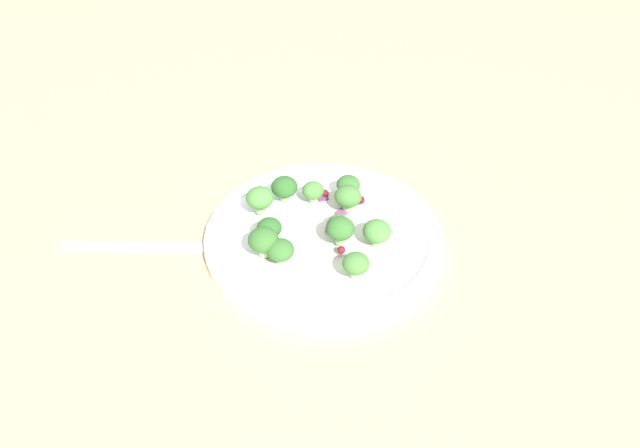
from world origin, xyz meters
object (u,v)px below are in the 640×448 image
at_px(plate, 320,238).
at_px(broccoli_floret_2, 356,264).
at_px(broccoli_floret_0, 269,228).
at_px(fork, 166,246).
at_px(broccoli_floret_1, 280,251).

height_order(plate, broccoli_floret_2, broccoli_floret_2).
bearing_deg(plate, broccoli_floret_0, -113.30).
height_order(broccoli_floret_0, fork, broccoli_floret_0).
relative_size(broccoli_floret_0, broccoli_floret_2, 0.97).
bearing_deg(broccoli_floret_0, broccoli_floret_1, -15.12).
distance_m(plate, broccoli_floret_0, 0.06).
relative_size(plate, broccoli_floret_2, 9.42).
xyz_separation_m(broccoli_floret_0, fork, (-0.07, -0.08, -0.03)).
bearing_deg(broccoli_floret_2, broccoli_floret_1, -145.84).
bearing_deg(broccoli_floret_2, fork, -145.46).
distance_m(broccoli_floret_2, fork, 0.19).
bearing_deg(broccoli_floret_1, broccoli_floret_2, 34.16).
bearing_deg(broccoli_floret_2, plate, 169.14).
height_order(plate, fork, plate).
bearing_deg(broccoli_floret_1, plate, 98.20).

